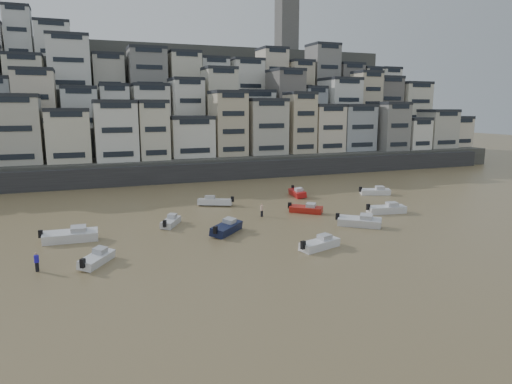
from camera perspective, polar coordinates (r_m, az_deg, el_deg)
name	(u,v)px	position (r m, az deg, el deg)	size (l,w,h in m)	color
ground	(293,364)	(27.40, 4.67, -20.68)	(400.00, 400.00, 0.00)	olive
harbor_wall	(194,172)	(89.26, -7.80, 2.44)	(140.00, 3.00, 3.50)	#38383A
hillside	(175,112)	(128.33, -10.07, 9.86)	(141.04, 66.00, 50.00)	#4C4C47
boat_a	(320,242)	(47.04, 7.98, -6.23)	(5.10, 1.67, 1.39)	white
boat_b	(360,220)	(56.46, 12.82, -3.47)	(5.61, 1.84, 1.53)	silver
boat_c	(227,227)	(52.31, -3.70, -4.33)	(5.68, 1.86, 1.55)	#12193A
boat_d	(387,208)	(64.42, 16.01, -1.88)	(5.72, 1.87, 1.56)	silver
boat_e	(306,208)	(62.50, 6.27, -2.01)	(4.89, 1.60, 1.33)	#AB1D15
boat_f	(171,220)	(56.53, -10.61, -3.51)	(4.63, 1.51, 1.26)	silver
boat_g	(375,190)	(77.54, 14.70, 0.19)	(5.25, 1.72, 1.43)	white
boat_h	(215,200)	(67.08, -5.15, -1.06)	(5.44, 1.78, 1.48)	silver
boat_i	(297,192)	(74.05, 5.19, 0.03)	(5.34, 1.75, 1.46)	#B51616
boat_j	(97,257)	(44.62, -19.29, -7.72)	(4.79, 1.57, 1.31)	white
boat_k	(70,234)	(52.75, -22.18, -4.92)	(6.10, 2.00, 1.66)	silver
person_blue	(37,262)	(44.67, -25.73, -7.88)	(0.44, 0.44, 1.74)	#2419C1
person_pink	(262,210)	(59.96, 0.73, -2.29)	(0.44, 0.44, 1.74)	beige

